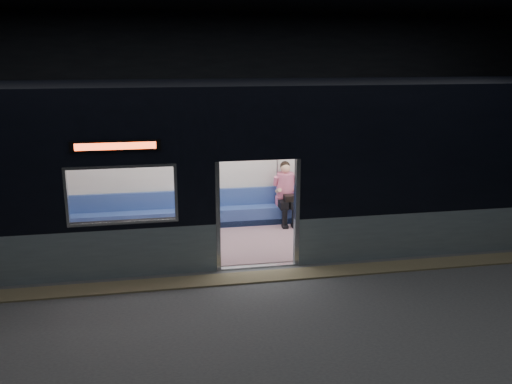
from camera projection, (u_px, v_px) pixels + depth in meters
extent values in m
cube|color=#47494C|center=(269.00, 290.00, 9.19)|extent=(24.00, 14.00, 0.01)
cube|color=black|center=(218.00, 105.00, 15.22)|extent=(24.00, 0.04, 5.00)
cube|color=#8C7F59|center=(263.00, 276.00, 9.71)|extent=(22.80, 0.50, 0.03)
cube|color=#8699A0|center=(493.00, 229.00, 10.96)|extent=(8.30, 0.12, 0.90)
cube|color=black|center=(502.00, 151.00, 10.56)|extent=(8.30, 0.12, 2.30)
cube|color=black|center=(258.00, 128.00, 9.55)|extent=(1.40, 0.12, 1.15)
cube|color=#B7BABC|center=(218.00, 217.00, 9.81)|extent=(0.08, 0.14, 2.05)
cube|color=#B7BABC|center=(297.00, 212.00, 10.08)|extent=(0.08, 0.14, 2.05)
cube|color=black|center=(116.00, 146.00, 9.09)|extent=(1.50, 0.04, 0.18)
cube|color=#F8441C|center=(116.00, 146.00, 9.08)|extent=(1.34, 0.03, 0.12)
cube|color=beige|center=(234.00, 156.00, 12.55)|extent=(18.00, 0.12, 3.20)
cube|color=black|center=(244.00, 86.00, 10.76)|extent=(18.00, 3.00, 0.15)
cube|color=#7E5C5F|center=(245.00, 240.00, 11.57)|extent=(17.76, 2.76, 0.04)
cube|color=beige|center=(244.00, 132.00, 10.99)|extent=(17.76, 2.76, 0.10)
cube|color=#2E4E87|center=(237.00, 215.00, 12.58)|extent=(11.00, 0.48, 0.41)
cube|color=#2E4E87|center=(236.00, 197.00, 12.66)|extent=(11.00, 0.10, 0.40)
cube|color=#6B4E53|center=(77.00, 260.00, 9.88)|extent=(4.40, 0.48, 0.41)
cube|color=#6B4E53|center=(413.00, 238.00, 11.06)|extent=(4.40, 0.48, 0.41)
cylinder|color=silver|center=(204.00, 205.00, 10.04)|extent=(0.04, 0.04, 2.26)
cylinder|color=silver|center=(195.00, 178.00, 12.19)|extent=(0.04, 0.04, 2.26)
cylinder|color=silver|center=(303.00, 200.00, 10.38)|extent=(0.04, 0.04, 2.26)
cylinder|color=silver|center=(277.00, 175.00, 12.53)|extent=(0.04, 0.04, 2.26)
cylinder|color=silver|center=(237.00, 143.00, 12.12)|extent=(11.00, 0.03, 0.03)
cube|color=black|center=(283.00, 204.00, 12.46)|extent=(0.18, 0.50, 0.17)
cube|color=black|center=(292.00, 203.00, 12.50)|extent=(0.18, 0.50, 0.17)
cylinder|color=black|center=(285.00, 218.00, 12.31)|extent=(0.12, 0.12, 0.43)
cylinder|color=black|center=(294.00, 218.00, 12.35)|extent=(0.12, 0.12, 0.43)
cube|color=#C96180|center=(285.00, 200.00, 12.68)|extent=(0.43, 0.24, 0.21)
cylinder|color=#C96180|center=(285.00, 185.00, 12.61)|extent=(0.42, 0.42, 0.56)
sphere|color=tan|center=(286.00, 168.00, 12.49)|extent=(0.22, 0.22, 0.22)
sphere|color=black|center=(285.00, 166.00, 12.53)|extent=(0.24, 0.24, 0.24)
cube|color=black|center=(290.00, 198.00, 12.38)|extent=(0.30, 0.26, 0.14)
cube|color=white|center=(343.00, 156.00, 12.95)|extent=(1.11, 0.03, 0.72)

